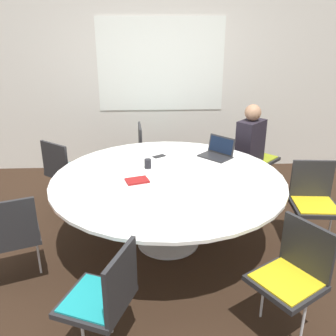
{
  "coord_description": "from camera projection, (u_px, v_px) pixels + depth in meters",
  "views": [
    {
      "loc": [
        -0.16,
        -3.33,
        2.19
      ],
      "look_at": [
        0.0,
        0.0,
        0.84
      ],
      "focal_mm": 40.0,
      "sensor_mm": 36.0,
      "label": 1
    }
  ],
  "objects": [
    {
      "name": "conference_table",
      "position": [
        168.0,
        185.0,
        3.66
      ],
      "size": [
        2.26,
        2.26,
        0.74
      ],
      "color": "#B7B7BC",
      "rests_on": "ground_plane"
    },
    {
      "name": "chair_3",
      "position": [
        12.0,
        232.0,
        3.13
      ],
      "size": [
        0.56,
        0.55,
        0.86
      ],
      "rotation": [
        0.0,
        0.0,
        6.64
      ],
      "color": "#262628",
      "rests_on": "ground_plane"
    },
    {
      "name": "wall_back",
      "position": [
        161.0,
        79.0,
        5.43
      ],
      "size": [
        8.0,
        0.07,
        2.7
      ],
      "color": "silver",
      "rests_on": "ground_plane"
    },
    {
      "name": "chair_0",
      "position": [
        254.0,
        153.0,
        4.95
      ],
      "size": [
        0.61,
        0.61,
        0.86
      ],
      "rotation": [
        0.0,
        0.0,
        3.92
      ],
      "color": "#262628",
      "rests_on": "ground_plane"
    },
    {
      "name": "chair_6",
      "position": [
        314.0,
        197.0,
        3.72
      ],
      "size": [
        0.48,
        0.46,
        0.86
      ],
      "rotation": [
        0.0,
        0.0,
        9.34
      ],
      "color": "#262628",
      "rests_on": "ground_plane"
    },
    {
      "name": "chair_1",
      "position": [
        150.0,
        150.0,
        5.05
      ],
      "size": [
        0.45,
        0.47,
        0.86
      ],
      "rotation": [
        0.0,
        0.0,
        4.79
      ],
      "color": "#262628",
      "rests_on": "ground_plane"
    },
    {
      "name": "spiral_notebook",
      "position": [
        137.0,
        181.0,
        3.54
      ],
      "size": [
        0.25,
        0.21,
        0.02
      ],
      "color": "maroon",
      "rests_on": "conference_table"
    },
    {
      "name": "cell_phone",
      "position": [
        159.0,
        156.0,
        4.18
      ],
      "size": [
        0.16,
        0.14,
        0.01
      ],
      "color": "black",
      "rests_on": "conference_table"
    },
    {
      "name": "coffee_cup",
      "position": [
        148.0,
        164.0,
        3.84
      ],
      "size": [
        0.07,
        0.07,
        0.1
      ],
      "color": "black",
      "rests_on": "conference_table"
    },
    {
      "name": "chair_4",
      "position": [
        104.0,
        295.0,
        2.42
      ],
      "size": [
        0.55,
        0.56,
        0.86
      ],
      "rotation": [
        0.0,
        0.0,
        7.47
      ],
      "color": "#262628",
      "rests_on": "ground_plane"
    },
    {
      "name": "chair_5",
      "position": [
        293.0,
        271.0,
        2.65
      ],
      "size": [
        0.59,
        0.6,
        0.86
      ],
      "rotation": [
        0.0,
        0.0,
        8.41
      ],
      "color": "#262628",
      "rests_on": "ground_plane"
    },
    {
      "name": "chair_2",
      "position": [
        65.0,
        168.0,
        4.44
      ],
      "size": [
        0.61,
        0.6,
        0.86
      ],
      "rotation": [
        0.0,
        0.0,
        5.62
      ],
      "color": "#262628",
      "rests_on": "ground_plane"
    },
    {
      "name": "person_0",
      "position": [
        251.0,
        144.0,
        4.66
      ],
      "size": [
        0.41,
        0.41,
        1.21
      ],
      "rotation": [
        0.0,
        0.0,
        3.92
      ],
      "color": "#231E28",
      "rests_on": "ground_plane"
    },
    {
      "name": "laptop",
      "position": [
        218.0,
        152.0,
        4.17
      ],
      "size": [
        0.41,
        0.41,
        0.21
      ],
      "rotation": [
        0.0,
        0.0,
        -0.79
      ],
      "color": "#232326",
      "rests_on": "conference_table"
    },
    {
      "name": "ground_plane",
      "position": [
        168.0,
        242.0,
        3.91
      ],
      "size": [
        16.0,
        16.0,
        0.0
      ],
      "primitive_type": "plane",
      "color": "black"
    }
  ]
}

